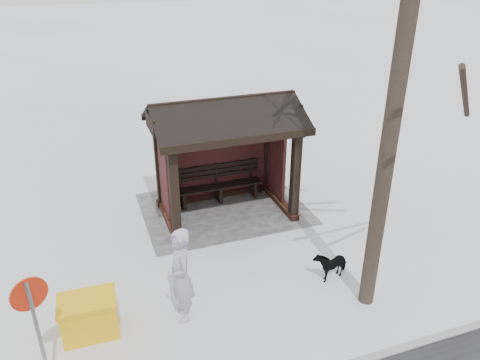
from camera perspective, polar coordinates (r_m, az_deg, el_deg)
name	(u,v)px	position (r m, az deg, el deg)	size (l,w,h in m)	color
ground	(226,212)	(12.29, -1.70, -3.93)	(120.00, 120.00, 0.00)	silver
trampled_patch	(224,208)	(12.45, -1.99, -3.47)	(4.20, 3.20, 0.02)	gray
bus_shelter	(223,132)	(11.51, -2.09, 5.83)	(3.60, 2.40, 3.09)	#381C14
pedestrian	(180,276)	(8.59, -7.27, -11.49)	(0.68, 0.45, 1.86)	#A9A2BE
dog	(331,263)	(10.03, 11.01, -9.95)	(0.34, 0.75, 0.63)	black
grit_bin	(89,316)	(8.93, -17.91, -15.51)	(1.01, 0.71, 0.76)	#E9AC0D
road_sign	(33,311)	(7.53, -23.91, -14.35)	(0.50, 0.24, 2.08)	gray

